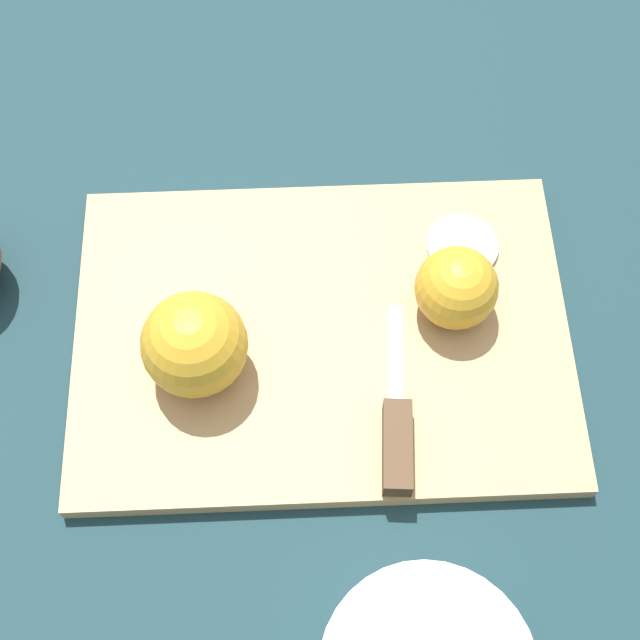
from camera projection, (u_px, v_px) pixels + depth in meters
ground_plane at (320, 340)px, 0.75m from camera, size 4.00×4.00×0.00m
cutting_board at (320, 335)px, 0.74m from camera, size 0.42×0.31×0.02m
apple_half_left at (192, 345)px, 0.68m from camera, size 0.08×0.08×0.08m
apple_half_right at (455, 288)px, 0.71m from camera, size 0.07×0.07×0.07m
knife at (395, 439)px, 0.68m from camera, size 0.02×0.16×0.02m
apple_slice at (460, 246)px, 0.77m from camera, size 0.06×0.06×0.01m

